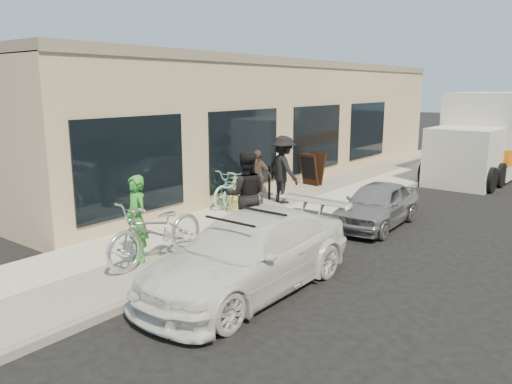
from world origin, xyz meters
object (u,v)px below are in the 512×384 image
Objects in this scene: sedan_white at (249,254)px; woman_rider at (137,219)px; tandem_bike at (157,231)px; bystander_a at (283,169)px; sedan_silver at (377,205)px; bike_rack at (263,181)px; sandwich_board at (312,169)px; moving_truck at (485,140)px; cruiser_bike_c at (242,190)px; cruiser_bike_b at (237,187)px; man_standing at (246,195)px; bystander_b at (257,177)px; cruiser_bike_a at (243,187)px.

woman_rider is at bearing -166.99° from sedan_white.
bystander_a is at bearing 98.56° from tandem_bike.
sedan_silver is (0.02, 4.97, -0.09)m from sedan_white.
sandwich_board reaches higher than bike_rack.
moving_truck reaches higher than cruiser_bike_c.
sandwich_board reaches higher than cruiser_bike_c.
tandem_bike is 5.49m from bystander_a.
man_standing is at bearing -47.91° from cruiser_bike_b.
bike_rack is at bearing 76.47° from cruiser_bike_c.
bike_rack is 0.32m from bystander_b.
woman_rider is 0.96× the size of cruiser_bike_a.
sedan_white is at bearing -49.45° from cruiser_bike_b.
bike_rack is 0.44× the size of tandem_bike.
cruiser_bike_c is at bearing -79.56° from sandwich_board.
cruiser_bike_b is at bearing -128.48° from bystander_b.
moving_truck is at bearing 67.24° from cruiser_bike_a.
tandem_bike is at bearing -72.03° from cruiser_bike_a.
man_standing is at bearing 132.16° from bystander_a.
sedan_white is at bearing 27.08° from woman_rider.
bike_rack is 0.31× the size of sedan_silver.
tandem_bike is 1.39× the size of woman_rider.
cruiser_bike_a is at bearing 114.09° from cruiser_bike_c.
sandwich_board is at bearing 87.01° from cruiser_bike_b.
woman_rider is 2.48m from man_standing.
sandwich_board is 3.72m from cruiser_bike_b.
tandem_bike is at bearing -69.71° from cruiser_bike_b.
tandem_bike is 1.20× the size of man_standing.
cruiser_bike_b is 0.64m from bystander_b.
man_standing is 3.03m from cruiser_bike_b.
sandwich_board is 0.33× the size of sedan_silver.
bike_rack is 0.15× the size of moving_truck.
sandwich_board is 0.56× the size of man_standing.
sedan_silver is at bearing 2.18° from cruiser_bike_c.
sedan_silver is 2.94m from bystander_a.
cruiser_bike_c is at bearing -101.18° from bystander_b.
man_standing is 0.98× the size of cruiser_bike_b.
cruiser_bike_c is at bearing -22.35° from cruiser_bike_b.
cruiser_bike_b is (-1.41, 4.57, -0.31)m from woman_rider.
sedan_white is 2.70× the size of woman_rider.
moving_truck reaches higher than woman_rider.
woman_rider reaches higher than sedan_silver.
cruiser_bike_c is (-3.66, -9.94, -0.78)m from moving_truck.
tandem_bike is at bearing 120.52° from bystander_a.
man_standing reaches higher than sandwich_board.
moving_truck reaches higher than bystander_a.
cruiser_bike_a is at bearing 108.49° from tandem_bike.
woman_rider is at bearing -115.17° from sedan_silver.
sandwich_board is at bearing 83.70° from bystander_b.
bystander_a is (-2.88, 0.16, 0.55)m from sedan_silver.
cruiser_bike_c is (-1.14, 4.47, -0.35)m from woman_rider.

